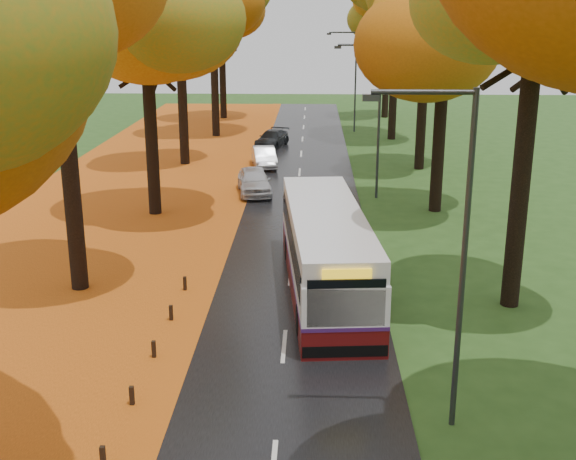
# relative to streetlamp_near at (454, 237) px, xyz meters

# --- Properties ---
(road) EXTENTS (6.50, 90.00, 0.04)m
(road) POSITION_rel_streetlamp_near_xyz_m (-3.95, 17.00, -4.69)
(road) COLOR black
(road) RESTS_ON ground
(centre_line) EXTENTS (0.12, 90.00, 0.01)m
(centre_line) POSITION_rel_streetlamp_near_xyz_m (-3.95, 17.00, -4.67)
(centre_line) COLOR silver
(centre_line) RESTS_ON road
(leaf_verge) EXTENTS (12.00, 90.00, 0.02)m
(leaf_verge) POSITION_rel_streetlamp_near_xyz_m (-12.95, 17.00, -4.70)
(leaf_verge) COLOR #943D0D
(leaf_verge) RESTS_ON ground
(leaf_drift) EXTENTS (0.90, 90.00, 0.01)m
(leaf_drift) POSITION_rel_streetlamp_near_xyz_m (-7.00, 17.00, -4.67)
(leaf_drift) COLOR orange
(leaf_drift) RESTS_ON road
(trees_left) EXTENTS (9.20, 74.00, 13.88)m
(trees_left) POSITION_rel_streetlamp_near_xyz_m (-11.13, 19.06, 4.82)
(trees_left) COLOR black
(trees_left) RESTS_ON ground
(trees_right) EXTENTS (9.30, 74.20, 13.96)m
(trees_right) POSITION_rel_streetlamp_near_xyz_m (3.24, 18.91, 4.98)
(trees_right) COLOR black
(trees_right) RESTS_ON ground
(streetlamp_near) EXTENTS (2.45, 0.18, 8.00)m
(streetlamp_near) POSITION_rel_streetlamp_near_xyz_m (0.00, 0.00, 0.00)
(streetlamp_near) COLOR #333538
(streetlamp_near) RESTS_ON ground
(streetlamp_mid) EXTENTS (2.45, 0.18, 8.00)m
(streetlamp_mid) POSITION_rel_streetlamp_near_xyz_m (0.00, 22.00, 0.00)
(streetlamp_mid) COLOR #333538
(streetlamp_mid) RESTS_ON ground
(streetlamp_far) EXTENTS (2.45, 0.18, 8.00)m
(streetlamp_far) POSITION_rel_streetlamp_near_xyz_m (0.00, 44.00, 0.00)
(streetlamp_far) COLOR #333538
(streetlamp_far) RESTS_ON ground
(bus) EXTENTS (3.45, 11.15, 2.89)m
(bus) POSITION_rel_streetlamp_near_xyz_m (-2.66, 8.56, -3.16)
(bus) COLOR #540D0D
(bus) RESTS_ON road
(car_white) EXTENTS (2.32, 4.37, 1.42)m
(car_white) POSITION_rel_streetlamp_near_xyz_m (-6.30, 22.54, -3.97)
(car_white) COLOR silver
(car_white) RESTS_ON road
(car_silver) EXTENTS (1.95, 3.99, 1.26)m
(car_silver) POSITION_rel_streetlamp_near_xyz_m (-6.22, 29.60, -4.04)
(car_silver) COLOR #999BA0
(car_silver) RESTS_ON road
(car_dark) EXTENTS (2.68, 4.33, 1.17)m
(car_dark) POSITION_rel_streetlamp_near_xyz_m (-6.12, 36.74, -4.09)
(car_dark) COLOR black
(car_dark) RESTS_ON road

